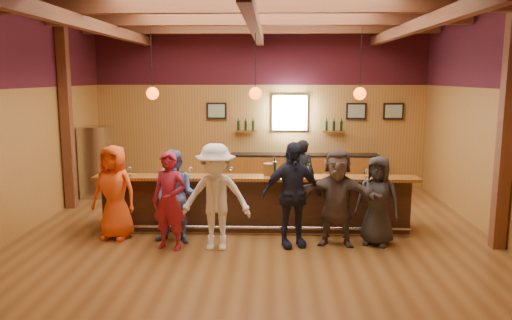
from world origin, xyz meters
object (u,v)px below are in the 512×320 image
at_px(customer_orange, 114,192).
at_px(back_bar_cabinet, 304,171).
at_px(bartender, 302,176).
at_px(bottle_a, 274,168).
at_px(bar_counter, 257,201).
at_px(customer_brown, 337,197).
at_px(ice_bucket, 269,169).
at_px(customer_denim, 175,197).
at_px(customer_redvest, 169,201).
at_px(customer_white, 216,197).
at_px(customer_dark, 378,201).
at_px(customer_navy, 292,195).
at_px(stainless_fridge, 97,162).

bearing_deg(customer_orange, back_bar_cabinet, 61.13).
relative_size(bartender, bottle_a, 4.55).
height_order(bar_counter, back_bar_cabinet, bar_counter).
relative_size(customer_brown, ice_bucket, 7.60).
xyz_separation_m(bar_counter, customer_denim, (-1.45, -1.04, 0.34)).
height_order(back_bar_cabinet, customer_redvest, customer_redvest).
distance_m(customer_orange, customer_white, 2.04).
bearing_deg(customer_orange, ice_bucket, 24.38).
xyz_separation_m(bar_counter, ice_bucket, (0.25, -0.20, 0.70)).
height_order(customer_brown, customer_dark, customer_brown).
bearing_deg(customer_dark, customer_navy, -149.95).
distance_m(customer_denim, customer_brown, 2.93).
height_order(customer_dark, bottle_a, customer_dark).
bearing_deg(stainless_fridge, customer_brown, -32.16).
relative_size(customer_white, customer_dark, 1.16).
distance_m(bar_counter, customer_brown, 1.86).
xyz_separation_m(back_bar_cabinet, customer_white, (-1.85, -4.94, 0.47)).
bearing_deg(customer_denim, customer_white, -11.15).
distance_m(stainless_fridge, customer_orange, 3.59).
relative_size(customer_navy, bartender, 1.15).
bearing_deg(bartender, bottle_a, 90.25).
distance_m(customer_white, customer_brown, 2.17).
bearing_deg(bottle_a, customer_redvest, -147.54).
xyz_separation_m(customer_redvest, customer_navy, (2.15, 0.21, 0.08)).
bearing_deg(back_bar_cabinet, customer_redvest, -118.38).
bearing_deg(customer_denim, customer_dark, 12.19).
height_order(customer_denim, customer_white, customer_white).
height_order(stainless_fridge, customer_brown, stainless_fridge).
bearing_deg(customer_dark, customer_orange, -157.56).
distance_m(customer_redvest, bottle_a, 2.22).
bearing_deg(customer_denim, bar_counter, 47.57).
distance_m(bar_counter, customer_orange, 2.79).
height_order(customer_navy, ice_bucket, customer_navy).
relative_size(customer_denim, customer_navy, 0.91).
bearing_deg(bartender, customer_redvest, 70.76).
bearing_deg(customer_navy, bartender, 64.85).
distance_m(customer_orange, customer_denim, 1.21).
bearing_deg(customer_white, stainless_fridge, 133.26).
height_order(customer_navy, bartender, customer_navy).
bearing_deg(back_bar_cabinet, customer_denim, -119.74).
bearing_deg(customer_orange, customer_redvest, -13.48).
xyz_separation_m(back_bar_cabinet, customer_dark, (1.03, -4.59, 0.34)).
distance_m(customer_orange, bartender, 4.14).
height_order(customer_orange, customer_denim, customer_orange).
relative_size(ice_bucket, bottle_a, 0.64).
height_order(customer_redvest, bottle_a, customer_redvest).
xyz_separation_m(customer_orange, bartender, (3.63, 2.01, -0.07)).
distance_m(customer_dark, bottle_a, 2.08).
relative_size(customer_denim, bottle_a, 4.76).
xyz_separation_m(bartender, bottle_a, (-0.63, -1.38, 0.43)).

